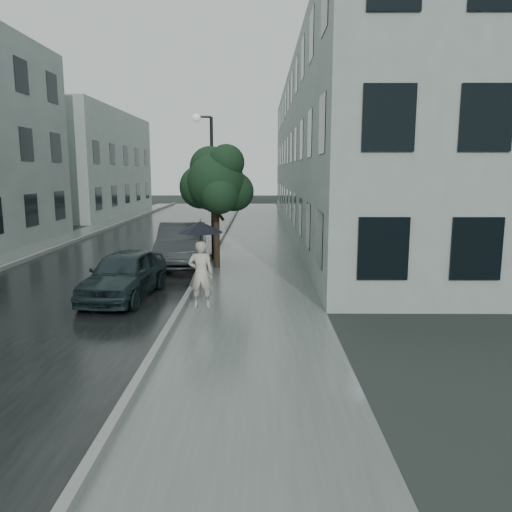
{
  "coord_description": "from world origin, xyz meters",
  "views": [
    {
      "loc": [
        0.39,
        -10.19,
        3.42
      ],
      "look_at": [
        0.28,
        2.16,
        1.3
      ],
      "focal_mm": 35.0,
      "sensor_mm": 36.0,
      "label": 1
    }
  ],
  "objects_px": {
    "pedestrian": "(201,274)",
    "lamp_post": "(208,178)",
    "street_tree": "(216,182)",
    "car_far": "(182,244)",
    "car_near": "(124,274)"
  },
  "relations": [
    {
      "from": "lamp_post",
      "to": "car_near",
      "type": "xyz_separation_m",
      "value": [
        -1.69,
        -6.01,
        -2.48
      ]
    },
    {
      "from": "street_tree",
      "to": "car_far",
      "type": "bearing_deg",
      "value": 161.93
    },
    {
      "from": "pedestrian",
      "to": "street_tree",
      "type": "height_order",
      "value": "street_tree"
    },
    {
      "from": "pedestrian",
      "to": "car_far",
      "type": "relative_size",
      "value": 0.37
    },
    {
      "from": "lamp_post",
      "to": "car_far",
      "type": "height_order",
      "value": "lamp_post"
    },
    {
      "from": "car_near",
      "to": "car_far",
      "type": "xyz_separation_m",
      "value": [
        0.82,
        4.83,
        0.11
      ]
    },
    {
      "from": "pedestrian",
      "to": "lamp_post",
      "type": "relative_size",
      "value": 0.31
    },
    {
      "from": "lamp_post",
      "to": "car_far",
      "type": "relative_size",
      "value": 1.19
    },
    {
      "from": "street_tree",
      "to": "car_far",
      "type": "distance_m",
      "value": 2.64
    },
    {
      "from": "pedestrian",
      "to": "car_near",
      "type": "relative_size",
      "value": 0.45
    },
    {
      "from": "street_tree",
      "to": "lamp_post",
      "type": "height_order",
      "value": "lamp_post"
    },
    {
      "from": "street_tree",
      "to": "lamp_post",
      "type": "bearing_deg",
      "value": 105.16
    },
    {
      "from": "car_near",
      "to": "car_far",
      "type": "relative_size",
      "value": 0.83
    },
    {
      "from": "lamp_post",
      "to": "car_near",
      "type": "height_order",
      "value": "lamp_post"
    },
    {
      "from": "pedestrian",
      "to": "street_tree",
      "type": "distance_m",
      "value": 5.79
    }
  ]
}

